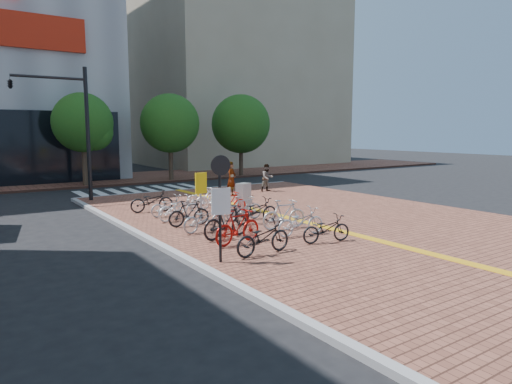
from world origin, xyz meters
TOP-DOWN VIEW (x-y plane):
  - ground at (0.00, 0.00)m, footprint 120.00×120.00m
  - sidewalk at (3.00, -5.00)m, footprint 14.00×34.00m
  - tactile_strip at (2.00, -5.00)m, footprint 0.40×34.00m
  - kerb_west at (-4.00, -5.00)m, footprint 0.25×34.00m
  - kerb_north at (3.00, 12.00)m, footprint 14.00×0.25m
  - far_sidewalk at (0.00, 21.00)m, footprint 70.00×8.00m
  - building_beige at (18.00, 32.00)m, footprint 20.00×18.00m
  - crosswalk at (0.50, 14.00)m, footprint 7.50×4.00m
  - street_trees at (5.04, 17.45)m, footprint 16.20×4.60m
  - bike_0 at (-2.03, -2.67)m, footprint 1.93×0.79m
  - bike_1 at (-1.99, -1.24)m, footprint 1.90×0.84m
  - bike_2 at (-1.90, -0.38)m, footprint 1.95×0.83m
  - bike_3 at (-2.02, 0.93)m, footprint 1.87×0.88m
  - bike_4 at (-2.06, 2.10)m, footprint 1.65×0.54m
  - bike_5 at (-1.91, 3.32)m, footprint 1.95×0.93m
  - bike_6 at (-1.88, 4.41)m, footprint 1.72×0.82m
  - bike_7 at (-2.10, 5.71)m, footprint 1.93×0.94m
  - bike_8 at (0.44, -2.65)m, footprint 1.77×0.91m
  - bike_9 at (0.36, -1.48)m, footprint 1.88×0.79m
  - bike_10 at (0.55, -0.32)m, footprint 1.83×0.65m
  - bike_11 at (0.29, 1.12)m, footprint 1.90×0.76m
  - bike_12 at (0.26, 1.92)m, footprint 1.66×0.59m
  - bike_13 at (0.35, 3.20)m, footprint 1.67×0.48m
  - bike_14 at (0.35, 4.54)m, footprint 1.79×0.71m
  - bike_15 at (0.29, 5.43)m, footprint 1.68×0.78m
  - pedestrian_a at (3.40, 8.05)m, footprint 0.81×0.74m
  - pedestrian_b at (6.08, 8.46)m, footprint 0.82×0.66m
  - utility_box at (1.23, 3.47)m, footprint 0.69×0.59m
  - yellow_sign at (-1.20, 2.75)m, footprint 0.52×0.15m
  - notice_sign at (-3.45, -2.71)m, footprint 0.53×0.17m
  - traffic_light_pole at (-4.93, 10.79)m, footprint 3.58×1.38m

SIDE VIEW (x-z plane):
  - ground at x=0.00m, z-range 0.00..0.00m
  - crosswalk at x=0.50m, z-range 0.00..0.01m
  - sidewalk at x=3.00m, z-range 0.00..0.15m
  - far_sidewalk at x=0.00m, z-range 0.00..0.15m
  - kerb_west at x=-4.00m, z-range 0.00..0.15m
  - kerb_north at x=3.00m, z-range 0.00..0.15m
  - tactile_strip at x=2.00m, z-range 0.15..0.16m
  - bike_6 at x=-1.88m, z-range 0.15..1.02m
  - bike_8 at x=0.44m, z-range 0.15..1.04m
  - bike_3 at x=-2.02m, z-range 0.15..1.09m
  - bike_9 at x=0.36m, z-range 0.15..1.11m
  - bike_15 at x=0.29m, z-range 0.15..1.12m
  - bike_7 at x=-2.10m, z-range 0.15..1.12m
  - bike_12 at x=0.26m, z-range 0.15..1.13m
  - bike_4 at x=-2.06m, z-range 0.15..1.13m
  - bike_11 at x=0.29m, z-range 0.15..1.13m
  - bike_5 at x=-1.91m, z-range 0.15..1.14m
  - bike_0 at x=-2.03m, z-range 0.15..1.14m
  - bike_13 at x=0.35m, z-range 0.15..1.15m
  - bike_14 at x=0.35m, z-range 0.15..1.19m
  - bike_10 at x=0.55m, z-range 0.15..1.23m
  - bike_1 at x=-1.99m, z-range 0.15..1.25m
  - bike_2 at x=-1.90m, z-range 0.15..1.29m
  - utility_box at x=1.23m, z-range 0.15..1.41m
  - pedestrian_b at x=6.08m, z-range 0.15..1.75m
  - pedestrian_a at x=3.40m, z-range 0.15..2.02m
  - yellow_sign at x=-1.20m, z-range 0.52..2.43m
  - notice_sign at x=-3.45m, z-range 0.53..3.43m
  - street_trees at x=5.04m, z-range 0.92..7.27m
  - traffic_light_pole at x=-4.93m, z-range 1.42..8.08m
  - building_beige at x=18.00m, z-range 0.00..18.00m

